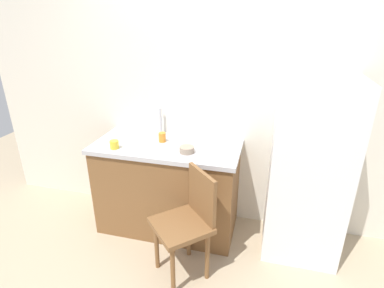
# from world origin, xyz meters

# --- Properties ---
(ground_plane) EXTENTS (8.00, 8.00, 0.00)m
(ground_plane) POSITION_xyz_m (0.00, 0.00, 0.00)
(ground_plane) COLOR tan
(back_wall) EXTENTS (4.80, 0.10, 2.65)m
(back_wall) POSITION_xyz_m (0.00, 1.00, 1.33)
(back_wall) COLOR silver
(back_wall) RESTS_ON ground_plane
(cabinet_base) EXTENTS (1.29, 0.60, 0.84)m
(cabinet_base) POSITION_xyz_m (-0.41, 0.65, 0.42)
(cabinet_base) COLOR brown
(cabinet_base) RESTS_ON ground_plane
(countertop) EXTENTS (1.33, 0.64, 0.04)m
(countertop) POSITION_xyz_m (-0.41, 0.65, 0.86)
(countertop) COLOR #B7B7BC
(countertop) RESTS_ON cabinet_base
(faucet) EXTENTS (0.02, 0.02, 0.25)m
(faucet) POSITION_xyz_m (-0.56, 0.90, 1.01)
(faucet) COLOR #B7B7BC
(faucet) RESTS_ON countertop
(refrigerator) EXTENTS (0.61, 0.58, 1.54)m
(refrigerator) POSITION_xyz_m (0.81, 0.66, 0.77)
(refrigerator) COLOR white
(refrigerator) RESTS_ON ground_plane
(chair) EXTENTS (0.57, 0.57, 0.89)m
(chair) POSITION_xyz_m (-0.07, 0.13, 0.50)
(chair) COLOR brown
(chair) RESTS_ON ground_plane
(terracotta_bowl) EXTENTS (0.13, 0.13, 0.05)m
(terracotta_bowl) POSITION_xyz_m (-0.19, 0.53, 0.91)
(terracotta_bowl) COLOR gray
(terracotta_bowl) RESTS_ON countertop
(cup_orange) EXTENTS (0.07, 0.07, 0.09)m
(cup_orange) POSITION_xyz_m (-0.47, 0.70, 0.93)
(cup_orange) COLOR orange
(cup_orange) RESTS_ON countertop
(cup_yellow) EXTENTS (0.08, 0.08, 0.07)m
(cup_yellow) POSITION_xyz_m (-0.82, 0.45, 0.92)
(cup_yellow) COLOR yellow
(cup_yellow) RESTS_ON countertop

